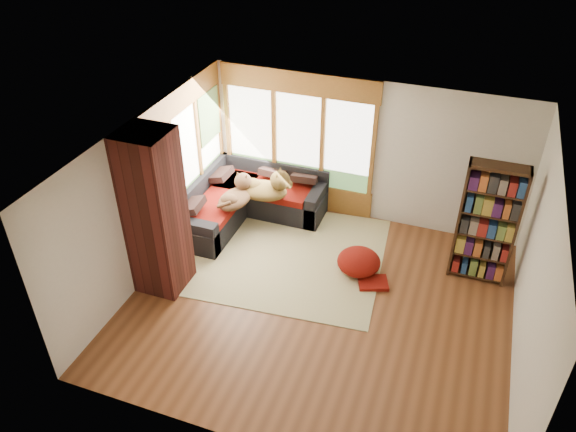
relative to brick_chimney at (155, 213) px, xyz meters
The scene contains 17 objects.
floor 2.75m from the brick_chimney, ahead, with size 5.50×5.50×0.00m, color brown.
ceiling 2.75m from the brick_chimney, ahead, with size 5.50×5.50×0.00m, color white.
wall_back 3.73m from the brick_chimney, 49.90° to the left, with size 5.50×0.04×2.60m, color silver.
wall_front 3.22m from the brick_chimney, 41.86° to the right, with size 5.50×0.04×2.60m, color silver.
wall_left 0.49m from the brick_chimney, 135.00° to the left, with size 0.04×5.00×2.60m, color silver.
wall_right 5.16m from the brick_chimney, ahead, with size 0.04×5.00×2.60m, color silver.
windows_back 3.07m from the brick_chimney, 66.95° to the left, with size 2.82×0.10×1.90m.
windows_left 1.58m from the brick_chimney, 101.66° to the left, with size 0.10×2.62×1.90m.
roller_blind 2.44m from the brick_chimney, 96.95° to the left, with size 0.03×0.72×0.90m, color #5F884D.
brick_chimney is the anchor object (origin of this frame).
sectional_sofa 2.32m from the brick_chimney, 77.71° to the left, with size 2.20×2.20×0.80m.
area_rug 2.21m from the brick_chimney, 44.80° to the left, with size 3.69×2.82×0.01m, color beige.
bookshelf 4.89m from the brick_chimney, 21.68° to the left, with size 0.86×0.29×2.00m.
pouf 3.25m from the brick_chimney, 24.93° to the left, with size 0.69×0.69×0.37m, color maroon.
dog_tan 2.27m from the brick_chimney, 65.34° to the left, with size 0.95×0.64×0.49m.
dog_brindle 1.84m from the brick_chimney, 73.42° to the left, with size 0.59×0.84×0.42m.
throw_pillows 2.23m from the brick_chimney, 75.74° to the left, with size 1.98×1.68×0.45m.
Camera 1 is at (1.67, -5.98, 5.84)m, focal length 35.00 mm.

